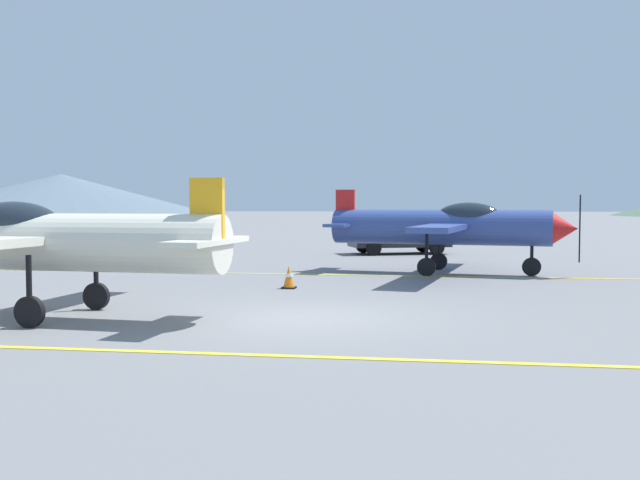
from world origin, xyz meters
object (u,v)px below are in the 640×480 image
Objects in this scene: airplane_near at (41,240)px; airplane_mid at (449,226)px; car_sedan at (398,235)px; traffic_cone_front at (289,277)px.

airplane_near and airplane_mid have the same top height.
car_sedan is at bearing 71.77° from airplane_near.
traffic_cone_front is (3.84, 5.32, -1.22)m from airplane_near.
traffic_cone_front is (-2.33, -13.41, -0.56)m from car_sedan.
traffic_cone_front is at bearing 54.17° from airplane_near.
airplane_mid is at bearing 51.11° from airplane_near.
airplane_near is 1.92× the size of car_sedan.
airplane_mid is at bearing 47.93° from traffic_cone_front.
car_sedan is at bearing 102.47° from airplane_mid.
airplane_near reaches higher than traffic_cone_front.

